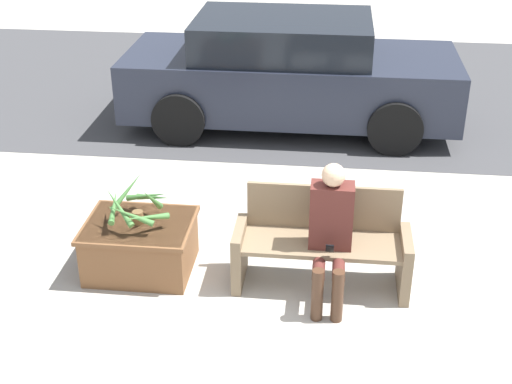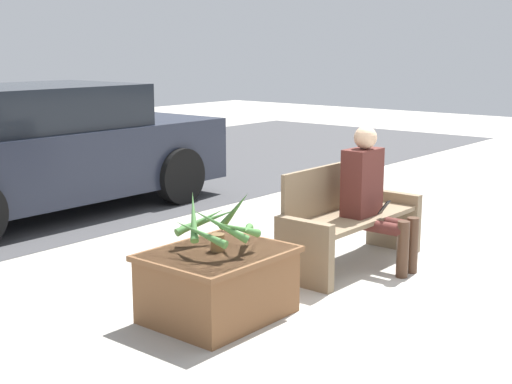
{
  "view_description": "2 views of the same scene",
  "coord_description": "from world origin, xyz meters",
  "px_view_note": "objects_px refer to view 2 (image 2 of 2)",
  "views": [
    {
      "loc": [
        0.21,
        -4.89,
        3.79
      ],
      "look_at": [
        -0.43,
        0.8,
        0.83
      ],
      "focal_mm": 50.0,
      "sensor_mm": 36.0,
      "label": 1
    },
    {
      "loc": [
        -5.13,
        -2.68,
        1.94
      ],
      "look_at": [
        -0.76,
        0.94,
        0.78
      ],
      "focal_mm": 50.0,
      "sensor_mm": 36.0,
      "label": 2
    }
  ],
  "objects_px": {
    "planter_box": "(218,282)",
    "parked_car": "(38,150)",
    "bench": "(347,220)",
    "potted_plant": "(218,224)",
    "person_seated": "(372,192)"
  },
  "relations": [
    {
      "from": "potted_plant",
      "to": "parked_car",
      "type": "bearing_deg",
      "value": 73.93
    },
    {
      "from": "bench",
      "to": "potted_plant",
      "type": "bearing_deg",
      "value": 179.7
    },
    {
      "from": "person_seated",
      "to": "parked_car",
      "type": "relative_size",
      "value": 0.28
    },
    {
      "from": "planter_box",
      "to": "bench",
      "type": "bearing_deg",
      "value": -0.6
    },
    {
      "from": "person_seated",
      "to": "potted_plant",
      "type": "bearing_deg",
      "value": 173.36
    },
    {
      "from": "potted_plant",
      "to": "bench",
      "type": "bearing_deg",
      "value": -0.3
    },
    {
      "from": "person_seated",
      "to": "parked_car",
      "type": "height_order",
      "value": "parked_car"
    },
    {
      "from": "person_seated",
      "to": "parked_car",
      "type": "distance_m",
      "value": 4.15
    },
    {
      "from": "potted_plant",
      "to": "planter_box",
      "type": "bearing_deg",
      "value": 71.51
    },
    {
      "from": "bench",
      "to": "parked_car",
      "type": "xyz_separation_m",
      "value": [
        -0.58,
        3.9,
        0.34
      ]
    },
    {
      "from": "planter_box",
      "to": "parked_car",
      "type": "distance_m",
      "value": 4.07
    },
    {
      "from": "bench",
      "to": "parked_car",
      "type": "bearing_deg",
      "value": 98.52
    },
    {
      "from": "planter_box",
      "to": "parked_car",
      "type": "height_order",
      "value": "parked_car"
    },
    {
      "from": "bench",
      "to": "parked_car",
      "type": "distance_m",
      "value": 3.95
    },
    {
      "from": "bench",
      "to": "planter_box",
      "type": "bearing_deg",
      "value": 179.4
    }
  ]
}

